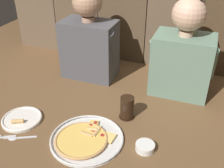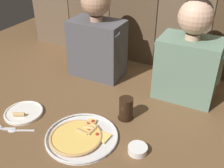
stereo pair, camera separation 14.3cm
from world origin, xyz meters
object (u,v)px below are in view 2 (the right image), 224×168
Objects in this scene: pizza_tray at (80,136)px; diner_right at (189,55)px; dipping_bowl at (138,149)px; diner_left at (97,36)px; dinner_plate at (24,113)px; drinking_glass at (126,109)px.

diner_right reaches higher than pizza_tray.
dipping_bowl is at bearing 7.93° from pizza_tray.
dipping_bowl is 0.83m from diner_left.
dinner_plate is at bearing 176.84° from pizza_tray.
dinner_plate is 0.35× the size of diner_left.
diner_right is at bearing 59.84° from pizza_tray.
diner_left is at bearing 76.82° from dinner_plate.
drinking_glass is at bearing 23.58° from dinner_plate.
pizza_tray is 0.72m from diner_left.
diner_right is at bearing 0.01° from diner_left.
diner_right is at bearing 58.73° from drinking_glass.
pizza_tray is 0.60× the size of diner_left.
diner_left reaches higher than dinner_plate.
drinking_glass reaches higher than dipping_bowl.
pizza_tray is 0.61× the size of diner_right.
pizza_tray is 1.70× the size of dinner_plate.
dinner_plate is (-0.39, 0.02, -0.00)m from pizza_tray.
diner_left reaches higher than dipping_bowl.
drinking_glass reaches higher than pizza_tray.
diner_left is 0.61m from diner_right.
dinner_plate is 0.57m from drinking_glass.
diner_left is at bearing -179.99° from diner_right.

